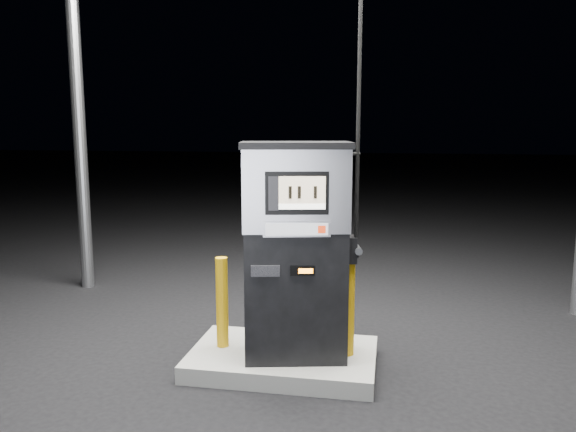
# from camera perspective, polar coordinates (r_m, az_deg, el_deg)

# --- Properties ---
(ground) EXTENTS (80.00, 80.00, 0.00)m
(ground) POSITION_cam_1_polar(r_m,az_deg,el_deg) (5.09, -0.51, -15.09)
(ground) COLOR black
(ground) RESTS_ON ground
(pump_island) EXTENTS (1.60, 1.00, 0.15)m
(pump_island) POSITION_cam_1_polar(r_m,az_deg,el_deg) (5.06, -0.51, -14.32)
(pump_island) COLOR slate
(pump_island) RESTS_ON ground
(fuel_dispenser) EXTENTS (1.04, 0.71, 3.76)m
(fuel_dispenser) POSITION_cam_1_polar(r_m,az_deg,el_deg) (4.66, 0.81, -3.36)
(fuel_dispenser) COLOR black
(fuel_dispenser) RESTS_ON pump_island
(bollard_left) EXTENTS (0.13, 0.13, 0.81)m
(bollard_left) POSITION_cam_1_polar(r_m,az_deg,el_deg) (5.03, -6.72, -8.70)
(bollard_left) COLOR #CC940B
(bollard_left) RESTS_ON pump_island
(bollard_right) EXTENTS (0.14, 0.14, 0.92)m
(bollard_right) POSITION_cam_1_polar(r_m,az_deg,el_deg) (4.83, 6.06, -8.71)
(bollard_right) COLOR #CC940B
(bollard_right) RESTS_ON pump_island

